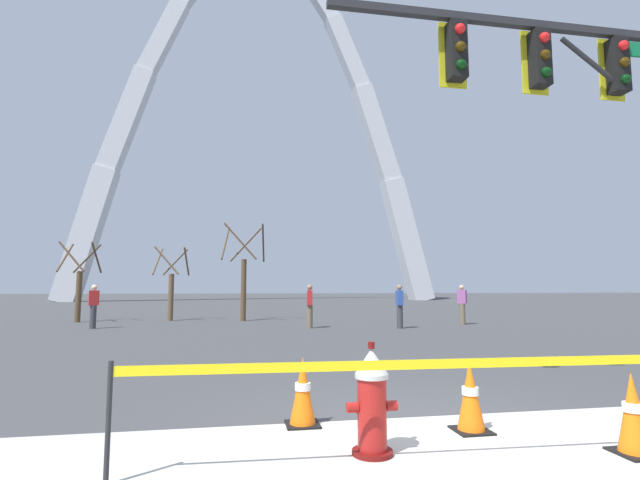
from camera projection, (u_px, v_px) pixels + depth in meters
ground_plane at (423, 428)px, 4.93m from camera, size 240.00×240.00×0.00m
fire_hydrant at (372, 401)px, 4.17m from camera, size 0.46×0.48×0.99m
caution_tape_barrier at (454, 388)px, 3.92m from camera, size 5.55×0.25×0.92m
traffic_cone_by_hydrant at (303, 392)px, 5.03m from camera, size 0.36×0.36×0.73m
traffic_cone_mid_sidewalk at (633, 414)px, 4.16m from camera, size 0.36×0.36×0.73m
traffic_cone_curb_edge at (470, 396)px, 4.82m from camera, size 0.36×0.36×0.73m
traffic_signal_gantry at (602, 111)px, 7.42m from camera, size 6.42×0.44×6.00m
monument_arch at (257, 136)px, 55.19m from camera, size 42.68×2.42×44.53m
tree_far_left at (79, 286)px, 20.24m from camera, size 1.60×1.61×3.45m
tree_left_mid at (171, 288)px, 21.15m from camera, size 1.54×1.55×3.31m
tree_center_left at (244, 278)px, 21.11m from camera, size 2.00×2.01×4.33m
pedestrian_walking_left at (400, 306)px, 17.09m from camera, size 0.22×0.35×1.59m
pedestrian_standing_center at (462, 304)px, 18.88m from camera, size 0.38×0.38×1.59m
pedestrian_walking_right at (94, 306)px, 16.99m from camera, size 0.39×0.31×1.59m
pedestrian_near_trees at (310, 306)px, 17.19m from camera, size 0.25×0.37×1.59m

